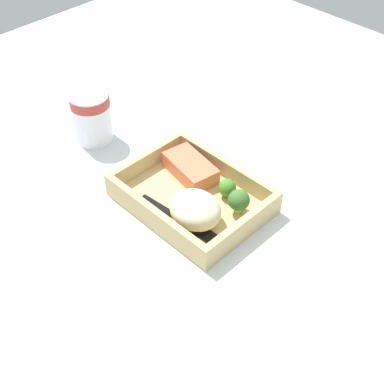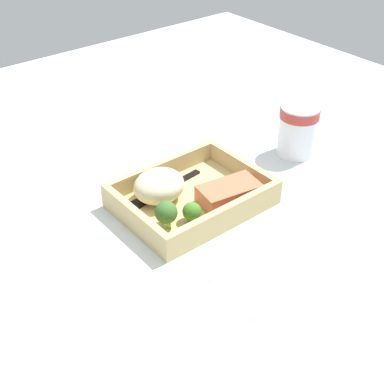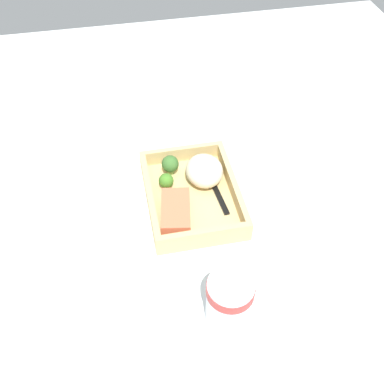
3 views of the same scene
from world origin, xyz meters
TOP-DOWN VIEW (x-y plane):
  - ground_plane at (0.00, 0.00)cm, footprint 160.00×160.00cm
  - takeout_tray at (0.00, 0.00)cm, footprint 24.56×18.51cm
  - tray_rim at (0.00, 0.00)cm, footprint 24.56×18.51cm
  - salmon_fillet at (-4.66, 4.20)cm, footprint 11.13×7.29cm
  - mashed_potatoes at (4.32, -3.51)cm, footprint 8.97×7.83cm
  - broccoli_floret_1 at (7.80, 3.18)cm, footprint 3.67×3.67cm
  - broccoli_floret_2 at (3.82, 4.72)cm, footprint 3.11×3.11cm
  - fork at (2.42, -5.06)cm, footprint 15.89×3.15cm
  - paper_cup at (-26.89, -0.67)cm, footprint 7.67×7.67cm
  - receipt_slip at (5.12, 20.67)cm, footprint 10.22×13.91cm

SIDE VIEW (x-z plane):
  - ground_plane at x=0.00cm, z-range -2.00..0.00cm
  - receipt_slip at x=5.12cm, z-range 0.00..0.24cm
  - takeout_tray at x=0.00cm, z-range 0.00..1.20cm
  - fork at x=2.42cm, z-range 1.20..1.64cm
  - salmon_fillet at x=-4.66cm, z-range 1.20..4.26cm
  - tray_rim at x=0.00cm, z-range 1.20..4.60cm
  - broccoli_floret_2 at x=3.82cm, z-range 1.33..4.83cm
  - broccoli_floret_1 at x=7.80cm, z-range 1.53..6.12cm
  - mashed_potatoes at x=4.32cm, z-range 1.20..6.67cm
  - paper_cup at x=-26.89cm, z-range 0.61..10.85cm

